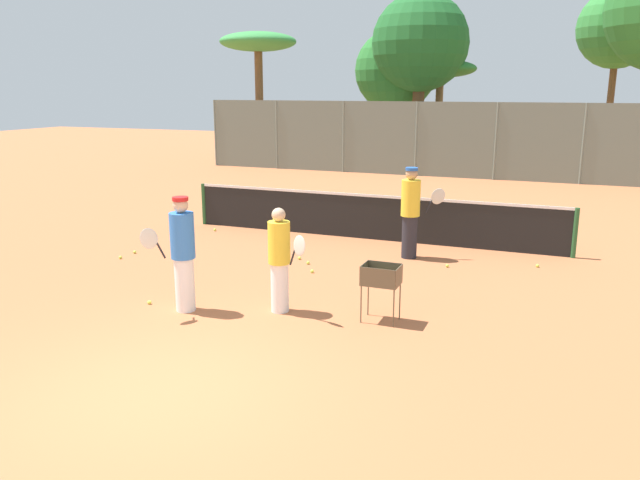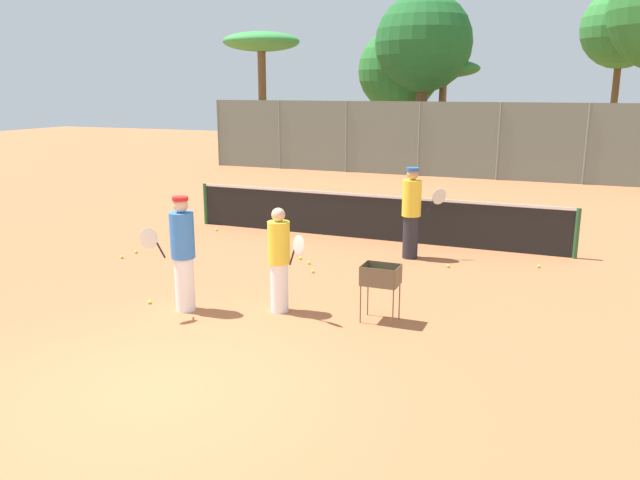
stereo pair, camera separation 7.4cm
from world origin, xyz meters
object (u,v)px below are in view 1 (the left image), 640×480
(player_red_cap, at_px, (280,259))
(ball_cart, at_px, (381,279))
(tennis_net, at_px, (369,216))
(player_white_outfit, at_px, (411,212))
(player_yellow_shirt, at_px, (183,253))
(parked_car, at_px, (436,153))

(player_red_cap, distance_m, ball_cart, 1.62)
(player_red_cap, bearing_deg, tennis_net, 121.61)
(player_white_outfit, height_order, player_yellow_shirt, player_white_outfit)
(ball_cart, height_order, parked_car, parked_car)
(player_white_outfit, relative_size, parked_car, 0.45)
(player_yellow_shirt, distance_m, parked_car, 19.74)
(player_yellow_shirt, bearing_deg, player_red_cap, 137.65)
(player_white_outfit, bearing_deg, parked_car, 76.21)
(player_yellow_shirt, relative_size, parked_car, 0.44)
(player_white_outfit, xyz_separation_m, ball_cart, (0.47, -3.78, -0.32))
(parked_car, bearing_deg, tennis_net, -84.78)
(player_white_outfit, distance_m, ball_cart, 3.82)
(player_yellow_shirt, bearing_deg, player_white_outfit, 177.75)
(player_red_cap, bearing_deg, player_white_outfit, 103.84)
(tennis_net, height_order, player_white_outfit, player_white_outfit)
(tennis_net, relative_size, player_yellow_shirt, 4.94)
(tennis_net, height_order, ball_cart, tennis_net)
(player_red_cap, bearing_deg, parked_car, 124.03)
(tennis_net, bearing_deg, player_red_cap, -88.10)
(player_white_outfit, xyz_separation_m, player_red_cap, (-1.13, -3.96, -0.12))
(player_yellow_shirt, xyz_separation_m, parked_car, (-0.01, 19.73, -0.30))
(player_white_outfit, height_order, parked_car, player_white_outfit)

